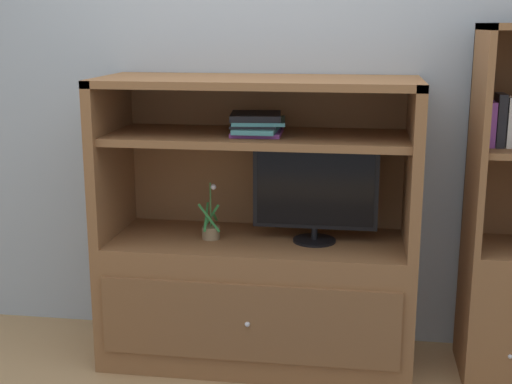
% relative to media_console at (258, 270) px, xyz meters
% --- Properties ---
extents(painted_rear_wall, '(6.00, 0.10, 2.80)m').
position_rel_media_console_xyz_m(painted_rear_wall, '(0.00, 0.34, 0.93)').
color(painted_rear_wall, '#9EA8B2').
rests_on(painted_rear_wall, ground_plane).
extents(media_console, '(1.52, 0.63, 1.42)m').
position_rel_media_console_xyz_m(media_console, '(0.00, 0.00, 0.00)').
color(media_console, brown).
rests_on(media_console, ground_plane).
extents(tv_monitor, '(0.60, 0.21, 0.46)m').
position_rel_media_console_xyz_m(tv_monitor, '(0.28, -0.01, 0.41)').
color(tv_monitor, black).
rests_on(tv_monitor, media_console).
extents(potted_plant, '(0.12, 0.14, 0.28)m').
position_rel_media_console_xyz_m(potted_plant, '(-0.23, -0.04, 0.21)').
color(potted_plant, '#8C7251').
rests_on(potted_plant, media_console).
extents(magazine_stack, '(0.28, 0.34, 0.10)m').
position_rel_media_console_xyz_m(magazine_stack, '(-0.00, -0.01, 0.73)').
color(magazine_stack, purple).
rests_on(magazine_stack, media_console).
extents(bookshelf_tall, '(0.38, 0.45, 1.67)m').
position_rel_media_console_xyz_m(bookshelf_tall, '(1.19, 0.00, 0.10)').
color(bookshelf_tall, brown).
rests_on(bookshelf_tall, ground_plane).
extents(upright_book_row, '(0.18, 0.14, 0.24)m').
position_rel_media_console_xyz_m(upright_book_row, '(1.14, -0.01, 0.76)').
color(upright_book_row, purple).
rests_on(upright_book_row, bookshelf_tall).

